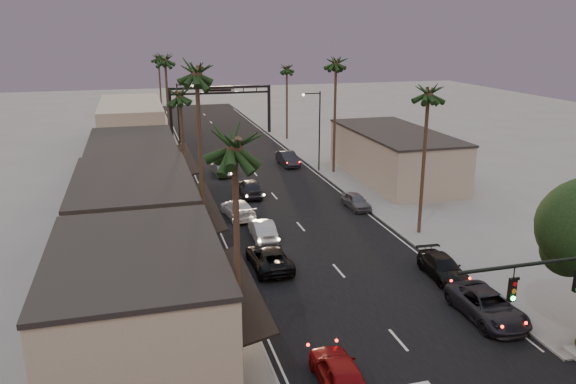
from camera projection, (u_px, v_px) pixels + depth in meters
ground at (267, 188)px, 57.21m from camera, size 200.00×200.00×0.00m
road at (257, 176)px, 61.83m from camera, size 14.00×120.00×0.02m
sidewalk_left at (165, 166)px, 65.89m from camera, size 5.00×92.00×0.12m
sidewalk_right at (319, 156)px, 70.70m from camera, size 5.00×92.00×0.12m
storefront_near at (139, 307)px, 27.25m from camera, size 8.00×12.00×5.50m
storefront_mid at (135, 216)px, 40.19m from camera, size 8.00×14.00×5.50m
storefront_far at (134, 168)px, 55.06m from camera, size 8.00×16.00×5.00m
storefront_dist at (132, 124)px, 76.18m from camera, size 8.00×20.00×6.00m
building_right at (394, 156)px, 60.05m from camera, size 8.00×18.00×5.00m
arch at (221, 98)px, 83.38m from camera, size 15.20×0.40×7.27m
streetlight_right at (317, 125)px, 62.07m from camera, size 2.13×0.30×9.00m
streetlight_left at (181, 113)px, 70.59m from camera, size 2.13×0.30×9.00m
palm_la at (234, 137)px, 23.12m from camera, size 3.20×3.20×13.20m
palm_lb at (196, 68)px, 34.58m from camera, size 3.20×3.20×15.20m
palm_lc at (180, 91)px, 48.36m from camera, size 3.20×3.20×12.20m
palm_ld at (165, 57)px, 65.37m from camera, size 3.20×3.20×14.20m
palm_ra at (429, 88)px, 41.34m from camera, size 3.20×3.20×13.20m
palm_rb at (336, 60)px, 59.56m from camera, size 3.20×3.20×14.20m
palm_rc at (287, 66)px, 78.60m from camera, size 3.20×3.20×12.20m
palm_far at (158, 55)px, 86.99m from camera, size 3.20×3.20×13.20m
oncoming_red at (339, 373)px, 25.35m from camera, size 2.07×4.79×1.61m
oncoming_pickup at (269, 258)px, 38.10m from camera, size 2.54×5.39×1.49m
oncoming_silver at (262, 229)px, 43.39m from camera, size 1.74×4.61×1.50m
oncoming_white at (238, 209)px, 48.24m from camera, size 2.77×5.35×1.48m
oncoming_dgrey at (250, 187)px, 54.25m from camera, size 2.12×5.03×1.70m
oncoming_grey_far at (222, 169)px, 61.83m from camera, size 1.80×4.55×1.47m
curbside_near at (487, 306)px, 31.44m from camera, size 2.66×5.67×1.57m
curbside_black at (443, 267)px, 36.65m from camera, size 2.26×4.98×1.41m
curbside_grey at (356, 201)px, 50.59m from camera, size 1.83×4.08×1.36m
curbside_far at (288, 159)px, 66.16m from camera, size 1.87×4.95×1.61m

